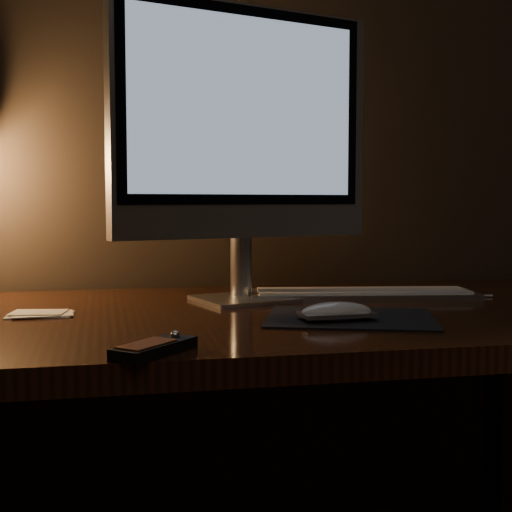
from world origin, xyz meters
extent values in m
cube|color=#2D261C|center=(0.00, 2.26, 1.35)|extent=(4.00, 0.02, 2.70)
cube|color=#33180B|center=(0.00, 1.85, 0.73)|extent=(1.60, 0.75, 0.04)
cube|color=black|center=(0.75, 2.18, 0.35)|extent=(0.06, 0.06, 0.71)
cube|color=black|center=(0.00, 2.20, 0.45)|extent=(1.48, 0.02, 0.51)
cube|color=silver|center=(0.04, 1.98, 0.75)|extent=(0.21, 0.20, 0.01)
cylinder|color=silver|center=(0.04, 2.01, 0.82)|extent=(0.05, 0.05, 0.12)
cube|color=silver|center=(0.04, 1.98, 1.10)|extent=(0.53, 0.18, 0.44)
cube|color=black|center=(0.04, 1.96, 1.13)|extent=(0.49, 0.15, 0.37)
cube|color=#99B1D0|center=(0.04, 1.95, 1.13)|extent=(0.45, 0.13, 0.33)
cube|color=silver|center=(0.29, 1.97, 0.76)|extent=(0.47, 0.20, 0.02)
cube|color=black|center=(0.17, 1.73, 0.75)|extent=(0.33, 0.30, 0.00)
ellipsoid|color=white|center=(0.14, 1.71, 0.76)|extent=(0.12, 0.07, 0.02)
cube|color=black|center=(-0.17, 1.52, 0.76)|extent=(0.12, 0.13, 0.02)
cube|color=brown|center=(-0.17, 1.52, 0.77)|extent=(0.08, 0.09, 0.00)
sphere|color=silver|center=(-0.17, 1.52, 0.77)|extent=(0.01, 0.01, 0.01)
cube|color=white|center=(-0.34, 1.88, 0.75)|extent=(0.11, 0.08, 0.01)
cylinder|color=white|center=(0.27, 1.94, 0.75)|extent=(0.56, 0.07, 0.00)
camera|label=1|loc=(-0.23, 0.61, 0.95)|focal=50.00mm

